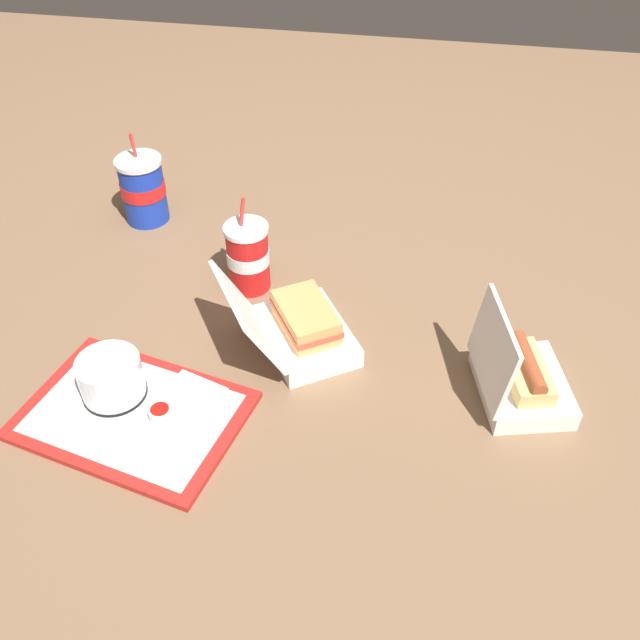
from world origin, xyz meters
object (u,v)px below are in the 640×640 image
Objects in this scene: food_tray at (133,415)px; ketchup_cup at (161,413)px; plastic_fork at (150,447)px; cake_container at (111,379)px; soda_cup_center at (248,257)px; clamshell_hotdog_right at (520,378)px; soda_cup_left at (143,189)px; clamshell_sandwich_corner at (300,328)px.

ketchup_cup reaches higher than food_tray.
plastic_fork is at bearing 92.14° from ketchup_cup.
cake_container is (0.05, -0.04, 0.04)m from food_tray.
clamshell_hotdog_right is at bearing 158.14° from soda_cup_center.
food_tray is 0.68m from clamshell_hotdog_right.
soda_cup_center is 0.96× the size of soda_cup_left.
plastic_fork is 0.53× the size of soda_cup_center.
soda_cup_left is (0.15, -0.56, 0.03)m from cake_container.
clamshell_sandwich_corner reaches higher than plastic_fork.
cake_container is at bearing 10.88° from clamshell_hotdog_right.
clamshell_hotdog_right is 0.99× the size of soda_cup_left.
plastic_fork is (-0.06, 0.07, 0.01)m from food_tray.
clamshell_hotdog_right is 0.41m from clamshell_sandwich_corner.
soda_cup_center is (-0.16, -0.35, 0.03)m from cake_container.
ketchup_cup is at bearing 112.36° from soda_cup_left.
clamshell_hotdog_right is (-0.70, -0.13, -0.01)m from cake_container.
plastic_fork is 0.71m from soda_cup_left.
clamshell_hotdog_right is 0.94m from soda_cup_left.
soda_cup_left reaches higher than plastic_fork.
clamshell_hotdog_right is 0.59m from soda_cup_center.
ketchup_cup is at bearing 81.93° from soda_cup_center.
soda_cup_left is (0.30, -0.20, 0.00)m from soda_cup_center.
cake_container is 1.03× the size of plastic_fork.
clamshell_hotdog_right is 0.72× the size of clamshell_sandwich_corner.
plastic_fork is 0.46m from soda_cup_center.
soda_cup_left is (0.25, -0.60, 0.05)m from ketchup_cup.
clamshell_hotdog_right is (-0.60, -0.24, 0.03)m from plastic_fork.
cake_container is 0.38× the size of clamshell_sandwich_corner.
soda_cup_left is at bearing -39.59° from clamshell_sandwich_corner.
soda_cup_left reaches higher than soda_cup_center.
clamshell_sandwich_corner is at bearing -137.48° from food_tray.
soda_cup_center is (-0.05, -0.46, 0.06)m from plastic_fork.
cake_container is at bearing -38.97° from food_tray.
food_tray is 0.09m from plastic_fork.
cake_container is at bearing 0.16° from plastic_fork.
soda_cup_center is at bearing -49.01° from clamshell_sandwich_corner.
soda_cup_center reaches higher than plastic_fork.
clamshell_sandwich_corner is 0.21m from soda_cup_center.
cake_container is 2.83× the size of ketchup_cup.
soda_cup_center is at bearing -98.07° from ketchup_cup.
food_tray is 1.95× the size of clamshell_hotdog_right.
food_tray is 2.00× the size of soda_cup_center.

